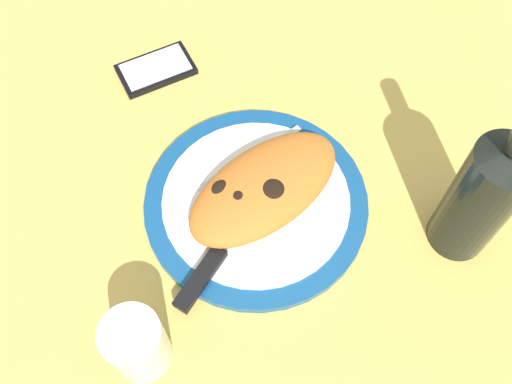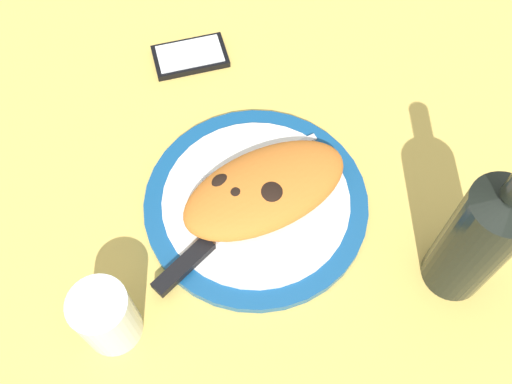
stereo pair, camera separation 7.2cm
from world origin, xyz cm
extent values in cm
cube|color=#DBB756|center=(0.00, 0.00, -1.50)|extent=(150.00, 150.00, 3.00)
cylinder|color=navy|center=(0.00, 0.00, 0.67)|extent=(29.11, 29.11, 1.34)
cylinder|color=white|center=(0.00, 0.00, 1.49)|extent=(24.34, 24.34, 0.30)
ellipsoid|color=orange|center=(-1.18, -0.11, 3.91)|extent=(24.21, 16.45, 4.56)
ellipsoid|color=black|center=(2.54, 0.64, 5.73)|extent=(2.85, 2.79, 0.75)
ellipsoid|color=black|center=(-1.50, 1.44, 5.77)|extent=(4.48, 4.47, 1.12)
ellipsoid|color=black|center=(4.07, -1.49, 5.42)|extent=(2.96, 2.72, 0.86)
cube|color=silver|center=(-4.06, -6.03, 1.84)|extent=(12.46, 3.73, 0.40)
cube|color=silver|center=(4.01, -4.15, 1.84)|extent=(4.39, 3.05, 0.40)
cube|color=silver|center=(1.67, 1.21, 1.84)|extent=(11.45, 8.17, 0.40)
cube|color=black|center=(10.66, 7.01, 2.24)|extent=(8.50, 6.46, 1.20)
cube|color=black|center=(3.70, -26.98, 0.50)|extent=(11.15, 6.72, 1.00)
cube|color=white|center=(3.70, -26.98, 1.08)|extent=(9.81, 5.72, 0.16)
cylinder|color=silver|center=(20.00, 11.89, 4.61)|extent=(6.63, 6.63, 9.23)
cylinder|color=silver|center=(20.00, 11.89, 2.64)|extent=(6.10, 6.10, 4.88)
cylinder|color=black|center=(-21.14, 14.82, 9.10)|extent=(7.37, 7.37, 18.20)
camera|label=1|loc=(15.06, 31.41, 66.68)|focal=40.19mm
camera|label=2|loc=(8.29, 33.83, 66.68)|focal=40.19mm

